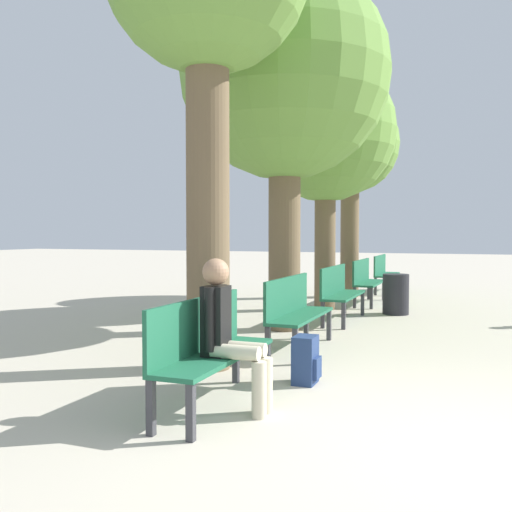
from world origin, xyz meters
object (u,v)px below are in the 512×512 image
object	(u,v)px
bench_row_0	(207,343)
bench_row_1	(294,307)
person_seated	(228,330)
tree_row_1	(285,78)
bench_row_4	(384,271)
bench_row_2	(339,289)
bench_row_3	(366,278)
backpack	(306,360)
tree_row_2	(325,134)
trash_bin	(396,294)
tree_row_3	(350,148)

from	to	relation	value
bench_row_0	bench_row_1	size ratio (longest dim) A/B	1.00
person_seated	tree_row_1	bearing A→B (deg)	101.65
bench_row_4	person_seated	xyz separation A→B (m)	(0.24, -10.60, 0.15)
bench_row_2	bench_row_3	distance (m)	2.63
bench_row_1	backpack	world-z (taller)	bench_row_1
bench_row_4	tree_row_2	bearing A→B (deg)	-99.26
bench_row_2	bench_row_0	bearing A→B (deg)	-90.00
bench_row_0	trash_bin	bearing A→B (deg)	82.77
bench_row_0	backpack	world-z (taller)	bench_row_0
bench_row_1	person_seated	bearing A→B (deg)	-84.98
tree_row_1	person_seated	distance (m)	5.37
tree_row_3	bench_row_1	bearing A→B (deg)	-84.56
bench_row_1	bench_row_3	world-z (taller)	same
person_seated	backpack	xyz separation A→B (m)	(0.38, 1.11, -0.47)
bench_row_3	tree_row_3	size ratio (longest dim) A/B	0.36
tree_row_1	trash_bin	world-z (taller)	tree_row_1
bench_row_0	tree_row_3	size ratio (longest dim) A/B	0.36
bench_row_1	bench_row_2	bearing A→B (deg)	90.00
bench_row_1	tree_row_1	world-z (taller)	tree_row_1
bench_row_0	tree_row_2	bearing A→B (deg)	95.27
tree_row_3	backpack	xyz separation A→B (m)	(1.23, -8.11, -3.35)
bench_row_2	bench_row_4	distance (m)	5.26
bench_row_3	tree_row_2	size ratio (longest dim) A/B	0.35
tree_row_2	bench_row_2	bearing A→B (deg)	-66.94
bench_row_4	tree_row_1	xyz separation A→B (m)	(-0.62, -6.44, 3.44)
tree_row_2	person_seated	size ratio (longest dim) A/B	3.76
tree_row_3	bench_row_0	bearing A→B (deg)	-86.12
tree_row_1	tree_row_2	size ratio (longest dim) A/B	1.14
bench_row_3	tree_row_2	xyz separation A→B (m)	(-0.62, -1.17, 2.98)
tree_row_1	tree_row_2	distance (m)	2.67
bench_row_2	trash_bin	xyz separation A→B (m)	(0.82, 1.23, -0.18)
bench_row_0	bench_row_4	size ratio (longest dim) A/B	1.00
bench_row_0	tree_row_2	world-z (taller)	tree_row_2
bench_row_3	backpack	world-z (taller)	bench_row_3
tree_row_3	backpack	bearing A→B (deg)	-81.35
bench_row_2	person_seated	xyz separation A→B (m)	(0.24, -5.33, 0.15)
tree_row_1	backpack	bearing A→B (deg)	-67.93
trash_bin	bench_row_2	bearing A→B (deg)	-123.82
tree_row_3	person_seated	xyz separation A→B (m)	(0.86, -9.22, -2.88)
bench_row_1	bench_row_2	size ratio (longest dim) A/B	1.00
bench_row_0	bench_row_1	bearing A→B (deg)	90.00
tree_row_3	bench_row_2	bearing A→B (deg)	-80.93
bench_row_0	bench_row_1	distance (m)	2.63
backpack	tree_row_2	bearing A→B (deg)	102.26
bench_row_4	person_seated	world-z (taller)	person_seated
tree_row_3	trash_bin	distance (m)	4.41
tree_row_2	backpack	xyz separation A→B (m)	(1.23, -5.68, -3.30)
bench_row_2	backpack	world-z (taller)	bench_row_2
tree_row_1	trash_bin	distance (m)	4.58
backpack	tree_row_3	bearing A→B (deg)	98.65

